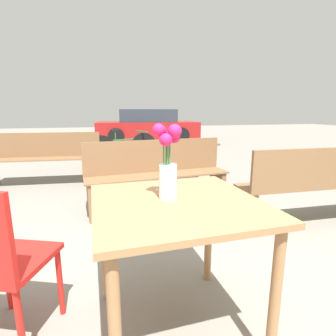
# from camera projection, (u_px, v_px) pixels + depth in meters

# --- Properties ---
(ground_plane) EXTENTS (40.00, 40.00, 0.00)m
(ground_plane) POSITION_uv_depth(u_px,v_px,m) (176.00, 326.00, 1.48)
(ground_plane) COLOR gray
(table_front) EXTENTS (0.84, 0.83, 0.75)m
(table_front) POSITION_uv_depth(u_px,v_px,m) (176.00, 221.00, 1.35)
(table_front) COLOR #9E7047
(table_front) RESTS_ON ground_plane
(flower_vase) EXTENTS (0.15, 0.14, 0.38)m
(flower_vase) POSITION_uv_depth(u_px,v_px,m) (168.00, 165.00, 1.31)
(flower_vase) COLOR silver
(flower_vase) RESTS_ON table_front
(bench_near) EXTENTS (1.67, 0.44, 0.85)m
(bench_near) POSITION_uv_depth(u_px,v_px,m) (319.00, 184.00, 2.68)
(bench_near) COLOR brown
(bench_near) RESTS_ON ground_plane
(bench_middle) EXTENTS (1.75, 0.53, 0.85)m
(bench_middle) POSITION_uv_depth(u_px,v_px,m) (46.00, 156.00, 4.31)
(bench_middle) COLOR brown
(bench_middle) RESTS_ON ground_plane
(bench_far) EXTENTS (1.76, 0.50, 0.85)m
(bench_far) POSITION_uv_depth(u_px,v_px,m) (157.00, 172.00, 3.22)
(bench_far) COLOR brown
(bench_far) RESTS_ON ground_plane
(table_back) EXTENTS (0.91, 0.78, 0.72)m
(table_back) POSITION_uv_depth(u_px,v_px,m) (184.00, 149.00, 4.15)
(table_back) COLOR brown
(table_back) RESTS_ON ground_plane
(bicycle) EXTENTS (1.63, 0.75, 0.83)m
(bicycle) POSITION_uv_depth(u_px,v_px,m) (124.00, 150.00, 5.73)
(bicycle) COLOR black
(bicycle) RESTS_ON ground_plane
(parked_car) EXTENTS (4.12, 2.20, 1.27)m
(parked_car) POSITION_uv_depth(u_px,v_px,m) (147.00, 126.00, 10.57)
(parked_car) COLOR maroon
(parked_car) RESTS_ON ground_plane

